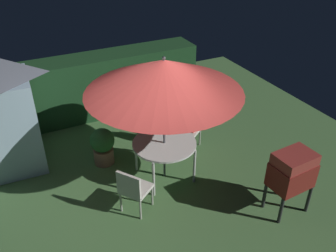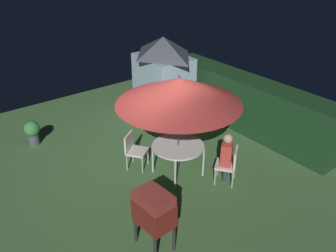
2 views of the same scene
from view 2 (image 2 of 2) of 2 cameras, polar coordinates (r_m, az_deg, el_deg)
ground_plane at (r=9.09m, az=-2.94°, el=-6.48°), size 11.00×11.00×0.00m
hedge_backdrop at (r=10.84m, az=12.24°, el=3.50°), size 5.78×0.87×1.54m
garden_shed at (r=11.26m, az=-0.71°, el=7.87°), size 1.84×1.43×2.50m
patio_table at (r=8.46m, az=1.59°, el=-3.45°), size 1.23×1.23×0.80m
patio_umbrella at (r=7.81m, az=1.73°, el=5.56°), size 2.80×2.80×2.52m
bbq_grill at (r=6.53m, az=-2.24°, el=-13.10°), size 0.73×0.54×1.20m
chair_near_shed at (r=8.41m, az=9.70°, el=-5.79°), size 0.65×0.65×0.90m
chair_far_side at (r=8.87m, az=-5.43°, el=-3.54°), size 0.65×0.64×0.90m
potted_plant_by_shed at (r=9.77m, az=2.42°, el=-0.87°), size 0.51×0.51×0.80m
potted_plant_by_grill at (r=10.51m, az=-20.66°, el=-0.79°), size 0.42×0.42×0.70m
person_in_red at (r=8.27m, az=9.25°, el=-4.19°), size 0.40×0.42×1.26m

